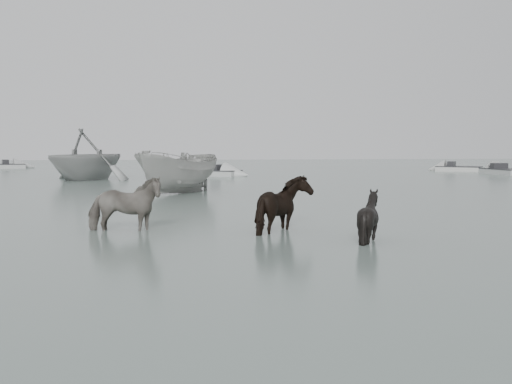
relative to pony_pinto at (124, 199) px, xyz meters
The scene contains 9 objects.
ground 3.09m from the pony_pinto, 54.93° to the right, with size 140.00×140.00×0.00m, color #53625B.
pony_pinto is the anchor object (origin of this frame).
pony_dark 3.91m from the pony_pinto, ahead, with size 1.63×1.40×1.65m, color black.
pony_black 5.88m from the pony_pinto, 20.78° to the right, with size 1.11×1.25×1.38m, color black.
rowboat_trail 22.83m from the pony_pinto, 100.66° to the left, with size 5.10×5.91×3.11m, color #9B9D9B.
boat_small 11.62m from the pony_pinto, 84.12° to the left, with size 1.92×5.11×1.97m, color #A4A4A0.
skiff_port 35.19m from the pony_pinto, 48.40° to the left, with size 5.32×1.60×0.75m, color #AAADAB, non-canonical shape.
skiff_mid 26.62m from the pony_pinto, 83.62° to the left, with size 5.95×1.60×0.75m, color #ADB0AD, non-canonical shape.
skiff_star 38.16m from the pony_pinto, 54.45° to the left, with size 4.58×1.60×0.75m, color #B9B9B4, non-canonical shape.
Camera 1 is at (-0.22, -13.31, 2.15)m, focal length 45.00 mm.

